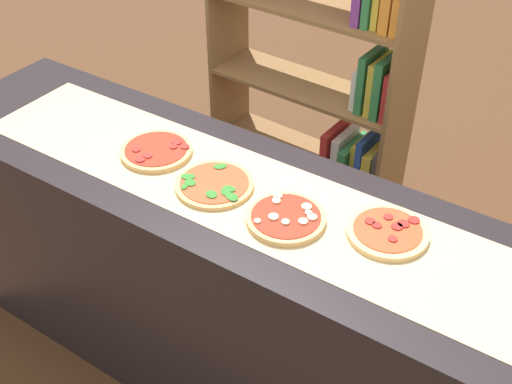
{
  "coord_description": "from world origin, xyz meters",
  "views": [
    {
      "loc": [
        0.85,
        -1.29,
        2.18
      ],
      "look_at": [
        0.0,
        0.0,
        0.97
      ],
      "focal_mm": 44.57,
      "sensor_mm": 36.0,
      "label": 1
    }
  ],
  "objects_px": {
    "pizza_mushroom_2": "(286,218)",
    "bookshelf": "(334,111)",
    "pizza_pepperoni_0": "(156,151)",
    "pizza_spinach_1": "(214,184)",
    "pizza_pepperoni_3": "(388,232)"
  },
  "relations": [
    {
      "from": "pizza_pepperoni_0",
      "to": "pizza_mushroom_2",
      "type": "relative_size",
      "value": 1.03
    },
    {
      "from": "pizza_spinach_1",
      "to": "pizza_pepperoni_0",
      "type": "bearing_deg",
      "value": 171.29
    },
    {
      "from": "pizza_pepperoni_3",
      "to": "bookshelf",
      "type": "height_order",
      "value": "bookshelf"
    },
    {
      "from": "pizza_mushroom_2",
      "to": "pizza_spinach_1",
      "type": "bearing_deg",
      "value": 176.45
    },
    {
      "from": "bookshelf",
      "to": "pizza_spinach_1",
      "type": "bearing_deg",
      "value": -84.8
    },
    {
      "from": "pizza_pepperoni_0",
      "to": "pizza_spinach_1",
      "type": "bearing_deg",
      "value": -8.71
    },
    {
      "from": "pizza_mushroom_2",
      "to": "bookshelf",
      "type": "height_order",
      "value": "bookshelf"
    },
    {
      "from": "pizza_spinach_1",
      "to": "bookshelf",
      "type": "height_order",
      "value": "bookshelf"
    },
    {
      "from": "pizza_pepperoni_0",
      "to": "pizza_pepperoni_3",
      "type": "distance_m",
      "value": 0.83
    },
    {
      "from": "pizza_pepperoni_0",
      "to": "bookshelf",
      "type": "distance_m",
      "value": 1.04
    },
    {
      "from": "pizza_pepperoni_3",
      "to": "bookshelf",
      "type": "relative_size",
      "value": 0.16
    },
    {
      "from": "pizza_mushroom_2",
      "to": "bookshelf",
      "type": "relative_size",
      "value": 0.16
    },
    {
      "from": "pizza_pepperoni_0",
      "to": "pizza_spinach_1",
      "type": "relative_size",
      "value": 0.98
    },
    {
      "from": "pizza_pepperoni_0",
      "to": "bookshelf",
      "type": "height_order",
      "value": "bookshelf"
    },
    {
      "from": "pizza_mushroom_2",
      "to": "pizza_pepperoni_0",
      "type": "bearing_deg",
      "value": 173.86
    }
  ]
}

